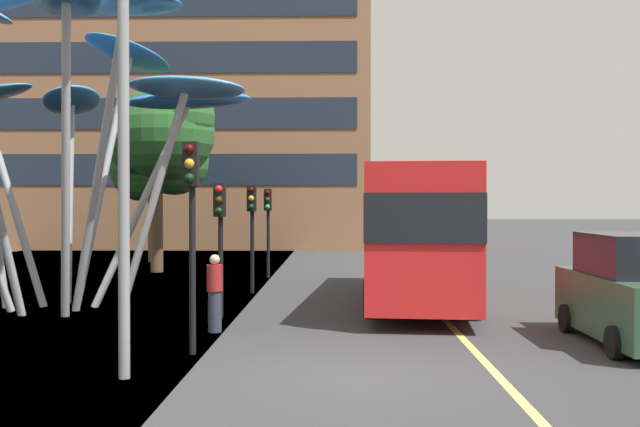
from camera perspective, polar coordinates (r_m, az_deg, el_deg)
ground at (r=12.30m, az=-0.21°, el=-12.43°), size 120.00×240.00×0.10m
red_bus at (r=21.23m, az=7.59°, el=-0.97°), size 3.57×11.16×3.88m
leaf_sculpture at (r=21.13m, az=-19.31°, el=10.24°), size 10.36×10.29×8.44m
traffic_light_kerb_near at (r=13.83m, az=-9.71°, el=0.91°), size 0.28×0.42×3.87m
traffic_light_kerb_far at (r=18.17m, az=-7.58°, el=-0.51°), size 0.28×0.42×3.24m
traffic_light_island_mid at (r=23.10m, az=-5.18°, el=-0.11°), size 0.28×0.42×3.31m
traffic_light_opposite at (r=27.82m, az=-3.96°, el=0.02°), size 0.28×0.42×3.30m
car_parked_mid at (r=16.01m, az=22.83°, el=-5.57°), size 2.06×4.51×2.17m
street_lamp at (r=12.35m, az=-13.34°, el=11.05°), size 1.41×0.44×7.87m
tree_pavement_near at (r=30.44m, az=-12.09°, el=6.14°), size 4.80×5.01×7.65m
tree_pavement_far at (r=36.84m, az=-12.66°, el=4.41°), size 4.71×4.91×7.90m
pedestrian at (r=16.37m, az=-7.96°, el=-5.99°), size 0.34×0.34×1.67m
backdrop_building at (r=52.58m, az=-11.12°, el=8.46°), size 26.25×14.25×19.62m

